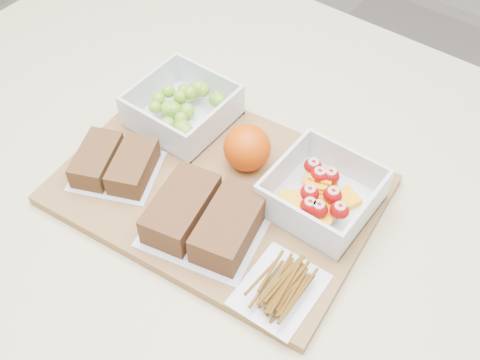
{
  "coord_description": "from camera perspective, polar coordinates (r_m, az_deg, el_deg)",
  "views": [
    {
      "loc": [
        0.33,
        -0.43,
        1.55
      ],
      "look_at": [
        0.02,
        -0.01,
        0.93
      ],
      "focal_mm": 45.0,
      "sensor_mm": 36.0,
      "label": 1
    }
  ],
  "objects": [
    {
      "name": "counter",
      "position": [
        1.23,
        -0.4,
        -13.77
      ],
      "size": [
        1.2,
        0.9,
        0.9
      ],
      "primitive_type": "cube",
      "color": "beige",
      "rests_on": "ground"
    },
    {
      "name": "grape_container",
      "position": [
        0.9,
        -5.33,
        6.82
      ],
      "size": [
        0.13,
        0.13,
        0.06
      ],
      "color": "silver",
      "rests_on": "cutting_board"
    },
    {
      "name": "pretzel_bag",
      "position": [
        0.72,
        3.83,
        -9.92
      ],
      "size": [
        0.09,
        0.11,
        0.02
      ],
      "color": "silver",
      "rests_on": "cutting_board"
    },
    {
      "name": "fruit_container",
      "position": [
        0.8,
        7.74,
        -1.4
      ],
      "size": [
        0.13,
        0.13,
        0.06
      ],
      "color": "silver",
      "rests_on": "cutting_board"
    },
    {
      "name": "sandwich_bag_center",
      "position": [
        0.77,
        -3.33,
        -3.61
      ],
      "size": [
        0.17,
        0.16,
        0.05
      ],
      "color": "silver",
      "rests_on": "cutting_board"
    },
    {
      "name": "sandwich_bag_left",
      "position": [
        0.85,
        -11.77,
        1.55
      ],
      "size": [
        0.15,
        0.14,
        0.04
      ],
      "color": "silver",
      "rests_on": "cutting_board"
    },
    {
      "name": "cutting_board",
      "position": [
        0.83,
        -2.08,
        -0.93
      ],
      "size": [
        0.45,
        0.34,
        0.02
      ],
      "primitive_type": "cube",
      "rotation": [
        0.0,
        0.0,
        0.1
      ],
      "color": "olive",
      "rests_on": "counter"
    },
    {
      "name": "orange",
      "position": [
        0.83,
        0.69,
        3.07
      ],
      "size": [
        0.07,
        0.07,
        0.07
      ],
      "primitive_type": "sphere",
      "color": "#CD4404",
      "rests_on": "cutting_board"
    }
  ]
}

